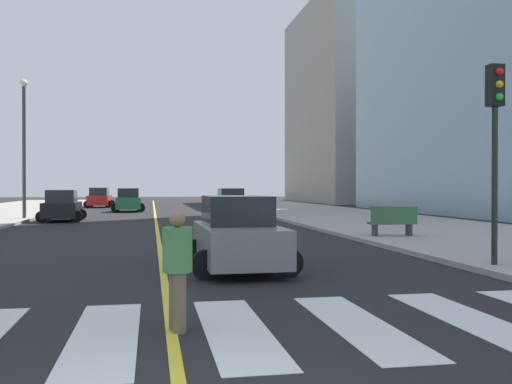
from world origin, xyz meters
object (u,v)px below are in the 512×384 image
(traffic_light_near_corner, at_px, (495,124))
(pedestrian_crossing, at_px, (177,265))
(car_red_fifth, at_px, (99,198))
(car_green_nearest, at_px, (128,201))
(car_white_second, at_px, (231,203))
(park_bench, at_px, (393,222))
(street_lamp, at_px, (24,137))
(car_gray_fourth, at_px, (238,235))
(car_black_third, at_px, (62,207))

(traffic_light_near_corner, xyz_separation_m, pedestrian_crossing, (-7.75, -4.37, -2.59))
(car_red_fifth, distance_m, traffic_light_near_corner, 46.72)
(car_green_nearest, bearing_deg, traffic_light_near_corner, -75.79)
(car_white_second, distance_m, park_bench, 20.17)
(car_green_nearest, distance_m, street_lamp, 13.16)
(car_gray_fourth, relative_size, car_red_fifth, 0.93)
(car_green_nearest, bearing_deg, street_lamp, -118.51)
(car_black_third, bearing_deg, car_red_fifth, 88.30)
(car_black_third, distance_m, car_red_fifth, 22.42)
(car_gray_fourth, distance_m, pedestrian_crossing, 5.92)
(car_black_third, distance_m, car_gray_fourth, 22.26)
(traffic_light_near_corner, distance_m, street_lamp, 28.17)
(park_bench, xyz_separation_m, street_lamp, (-16.48, 15.49, 4.27))
(car_black_third, relative_size, pedestrian_crossing, 2.45)
(car_green_nearest, xyz_separation_m, street_lamp, (-5.62, -11.18, 4.07))
(pedestrian_crossing, bearing_deg, park_bench, -49.15)
(car_black_third, relative_size, traffic_light_near_corner, 0.86)
(park_bench, bearing_deg, pedestrian_crossing, 149.06)
(street_lamp, bearing_deg, car_black_third, -24.91)
(car_green_nearest, bearing_deg, pedestrian_crossing, -88.60)
(pedestrian_crossing, height_order, street_lamp, street_lamp)
(car_green_nearest, xyz_separation_m, car_red_fifth, (-3.13, 10.16, 0.01))
(car_white_second, distance_m, car_black_third, 12.04)
(car_green_nearest, distance_m, park_bench, 28.80)
(car_red_fifth, xyz_separation_m, traffic_light_near_corner, (13.07, -44.78, 2.62))
(car_green_nearest, bearing_deg, car_white_second, -44.25)
(park_bench, bearing_deg, car_gray_fourth, 137.93)
(car_white_second, distance_m, street_lamp, 14.36)
(car_black_third, xyz_separation_m, pedestrian_crossing, (5.48, -26.73, 0.07))
(car_red_fifth, xyz_separation_m, pedestrian_crossing, (5.31, -49.15, 0.03))
(car_gray_fourth, bearing_deg, street_lamp, -67.55)
(car_white_second, height_order, car_black_third, car_white_second)
(car_green_nearest, distance_m, pedestrian_crossing, 39.04)
(car_red_fifth, height_order, street_lamp, street_lamp)
(car_green_nearest, height_order, car_gray_fourth, car_green_nearest)
(car_white_second, bearing_deg, car_red_fifth, -59.09)
(park_bench, bearing_deg, traffic_light_near_corner, 177.62)
(pedestrian_crossing, bearing_deg, car_black_third, -2.39)
(car_gray_fourth, height_order, traffic_light_near_corner, traffic_light_near_corner)
(car_green_nearest, relative_size, park_bench, 2.33)
(car_green_nearest, xyz_separation_m, pedestrian_crossing, (2.18, -38.98, 0.04))
(car_black_third, distance_m, pedestrian_crossing, 27.28)
(car_white_second, relative_size, traffic_light_near_corner, 0.89)
(car_green_nearest, height_order, park_bench, car_green_nearest)
(car_gray_fourth, height_order, pedestrian_crossing, car_gray_fourth)
(car_black_third, distance_m, park_bench, 20.21)
(street_lamp, bearing_deg, car_green_nearest, 63.29)
(park_bench, relative_size, pedestrian_crossing, 1.09)
(park_bench, xyz_separation_m, pedestrian_crossing, (-8.67, -12.31, 0.24))
(car_red_fifth, bearing_deg, street_lamp, -95.01)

